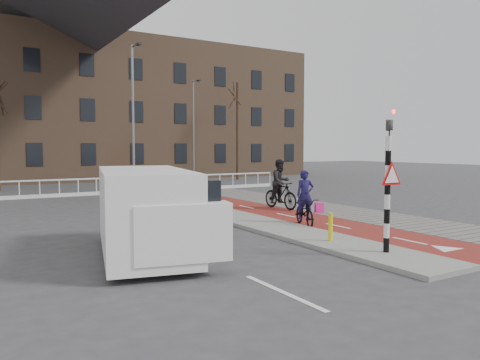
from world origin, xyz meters
TOP-DOWN VIEW (x-y plane):
  - ground at (0.00, 0.00)m, footprint 120.00×120.00m
  - bike_lane at (1.50, 10.00)m, footprint 2.50×60.00m
  - sidewalk at (4.30, 10.00)m, footprint 3.00×60.00m
  - curb_island at (-0.70, 4.00)m, footprint 1.80×16.00m
  - traffic_signal at (-0.60, -2.02)m, footprint 0.80×0.80m
  - bollard at (-0.84, -0.22)m, footprint 0.12×0.12m
  - cyclist_near at (0.55, 2.62)m, footprint 1.27×1.95m
  - cyclist_far at (2.45, 6.69)m, footprint 1.01×2.11m
  - van at (-5.72, 1.19)m, footprint 3.11×5.38m
  - railing at (-5.00, 17.00)m, footprint 28.00×0.10m
  - townhouse_row at (-3.00, 32.00)m, footprint 46.00×10.00m
  - tree_right at (10.60, 24.14)m, footprint 0.22×0.22m
  - streetlight_near at (-2.08, 13.05)m, footprint 0.12×0.12m
  - streetlight_right at (6.05, 23.18)m, footprint 0.12×0.12m

SIDE VIEW (x-z plane):
  - ground at x=0.00m, z-range 0.00..0.00m
  - bike_lane at x=1.50m, z-range 0.00..0.01m
  - sidewalk at x=4.30m, z-range 0.00..0.01m
  - curb_island at x=-0.70m, z-range 0.00..0.12m
  - railing at x=-5.00m, z-range -0.19..0.80m
  - bollard at x=-0.84m, z-range 0.12..0.90m
  - cyclist_near at x=0.55m, z-range -0.31..1.62m
  - cyclist_far at x=2.45m, z-range -0.18..2.00m
  - van at x=-5.72m, z-range 0.06..2.23m
  - traffic_signal at x=-0.60m, z-range 0.15..3.83m
  - streetlight_near at x=-2.08m, z-range 0.00..7.81m
  - streetlight_right at x=6.05m, z-range 0.00..7.90m
  - tree_right at x=10.60m, z-range 0.00..8.16m
  - townhouse_row at x=-3.00m, z-range -0.14..15.76m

